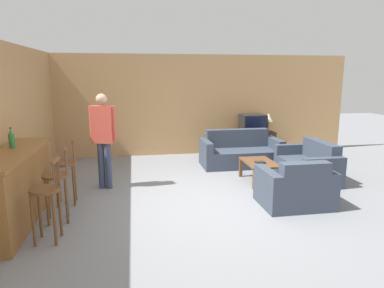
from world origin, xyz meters
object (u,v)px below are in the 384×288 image
bottle (12,139)px  table_lamp (268,118)px  person_by_window (103,135)px  loveseat_right (309,166)px  bar_chair_far (66,169)px  book_on_table (260,162)px  tv_unit (252,143)px  coffee_table (259,165)px  bar_chair_mid (57,182)px  couch_far (240,153)px  armchair_near (296,189)px  tv (253,123)px  bar_chair_near (46,198)px

bottle → table_lamp: size_ratio=0.61×
person_by_window → loveseat_right: bearing=-2.1°
bar_chair_far → book_on_table: (3.47, 0.47, -0.15)m
bottle → person_by_window: 1.65m
loveseat_right → tv_unit: loveseat_right is taller
coffee_table → person_by_window: (-2.96, 0.14, 0.66)m
bar_chair_mid → couch_far: 4.39m
armchair_near → person_by_window: bearing=154.8°
tv → person_by_window: bearing=-148.6°
bar_chair_mid → armchair_near: size_ratio=0.99×
tv → bottle: bearing=-145.0°
tv_unit → person_by_window: bearing=-148.5°
bar_chair_mid → bottle: bearing=157.1°
table_lamp → loveseat_right: bearing=-91.9°
tv → table_lamp: size_ratio=1.29×
couch_far → bottle: bottle is taller
bar_chair_mid → loveseat_right: bar_chair_mid is taller
couch_far → coffee_table: bearing=-91.2°
bar_chair_mid → bar_chair_near: bearing=-90.0°
tv_unit → person_by_window: 4.34m
bar_chair_near → loveseat_right: (4.55, 1.89, -0.30)m
bar_chair_far → bottle: (-0.63, -0.43, 0.60)m
tv → person_by_window: 4.28m
couch_far → bar_chair_near: bearing=-137.6°
book_on_table → bar_chair_mid: bearing=-161.5°
armchair_near → bottle: (-4.25, 0.30, 0.90)m
bar_chair_near → table_lamp: table_lamp is taller
bar_chair_mid → tv: bearing=41.0°
armchair_near → person_by_window: 3.47m
bar_chair_near → armchair_near: bearing=9.2°
bar_chair_far → table_lamp: size_ratio=2.22×
bottle → bar_chair_near: bearing=-54.7°
bar_chair_far → armchair_near: bearing=-11.4°
tv_unit → table_lamp: (0.43, 0.00, 0.66)m
bar_chair_mid → coffee_table: 3.74m
bar_chair_far → tv: bearing=35.1°
table_lamp → tv: bearing=-179.6°
couch_far → loveseat_right: size_ratio=1.28×
bar_chair_near → coffee_table: bearing=28.4°
bottle → table_lamp: (5.25, 3.39, -0.23)m
loveseat_right → bottle: 5.35m
armchair_near → coffee_table: size_ratio=1.21×
loveseat_right → bar_chair_mid: bearing=-164.4°
bar_chair_mid → tv_unit: size_ratio=0.94×
loveseat_right → book_on_table: size_ratio=7.54×
loveseat_right → person_by_window: bearing=177.9°
bar_chair_mid → coffee_table: bar_chair_mid is taller
bar_chair_near → book_on_table: bearing=27.1°
tv_unit → book_on_table: size_ratio=6.10×
tv_unit → table_lamp: bearing=0.0°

